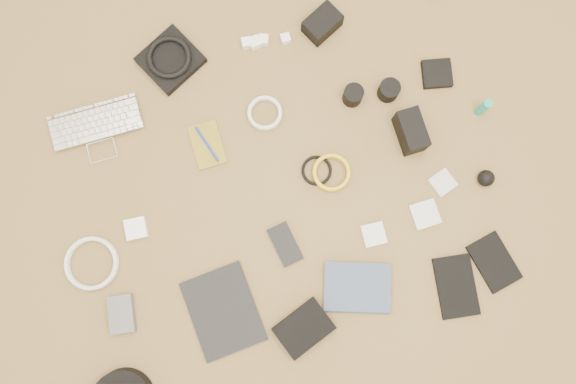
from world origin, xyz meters
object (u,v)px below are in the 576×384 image
object	(u,v)px
laptop	(99,135)
dslr_camera	(322,24)
paperback	(357,313)
tablet	(223,311)
phone	(285,244)

from	to	relation	value
laptop	dslr_camera	distance (m)	0.78
laptop	paperback	xyz separation A→B (m)	(0.57, -0.77, -0.00)
dslr_camera	tablet	xyz separation A→B (m)	(-0.58, -0.74, -0.03)
phone	laptop	bearing A→B (deg)	123.84
dslr_camera	tablet	distance (m)	0.94
tablet	paperback	world-z (taller)	paperback
tablet	paperback	bearing A→B (deg)	-21.75
dslr_camera	paperback	distance (m)	0.90
laptop	dslr_camera	world-z (taller)	dslr_camera
phone	paperback	bearing A→B (deg)	-69.58
dslr_camera	paperback	bearing A→B (deg)	-126.97
phone	dslr_camera	bearing A→B (deg)	54.49
dslr_camera	phone	bearing A→B (deg)	-142.76
dslr_camera	paperback	world-z (taller)	dslr_camera
tablet	phone	distance (m)	0.27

